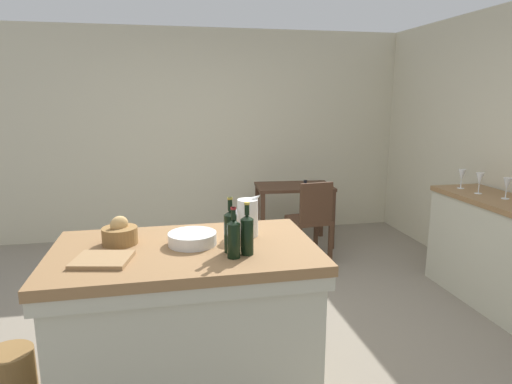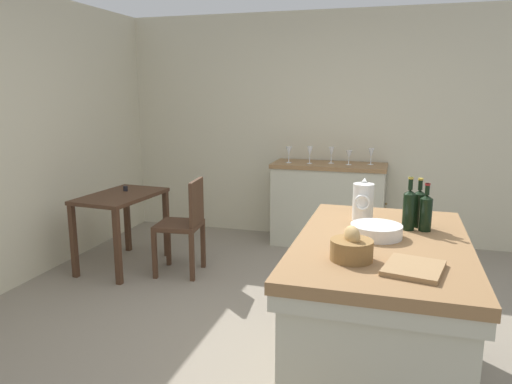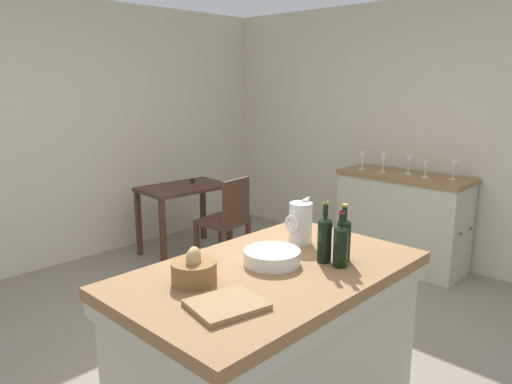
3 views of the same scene
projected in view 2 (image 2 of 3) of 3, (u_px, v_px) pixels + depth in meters
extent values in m
plane|color=gray|center=(288.00, 340.00, 3.42)|extent=(6.76, 6.76, 0.00)
cube|color=beige|center=(339.00, 128.00, 5.59)|extent=(0.12, 5.20, 2.60)
cube|color=olive|center=(382.00, 245.00, 2.67)|extent=(1.53, 0.93, 0.06)
cube|color=#BCBAA3|center=(382.00, 257.00, 2.69)|extent=(1.51, 0.91, 0.08)
cube|color=#BCBAA3|center=(378.00, 322.00, 2.76)|extent=(1.45, 0.85, 0.86)
cube|color=olive|center=(329.00, 166.00, 5.37)|extent=(0.52, 1.25, 0.04)
cube|color=#BCBAA3|center=(328.00, 206.00, 5.46)|extent=(0.49, 1.22, 0.89)
sphere|color=brown|center=(385.00, 209.00, 5.17)|extent=(0.03, 0.03, 0.03)
sphere|color=brown|center=(386.00, 204.00, 5.39)|extent=(0.03, 0.03, 0.03)
cube|color=#472D1E|center=(121.00, 196.00, 4.72)|extent=(0.94, 0.63, 0.04)
cube|color=#472D1E|center=(118.00, 247.00, 4.33)|extent=(0.05, 0.05, 0.70)
cube|color=#472D1E|center=(166.00, 224.00, 5.09)|extent=(0.05, 0.05, 0.70)
cube|color=#472D1E|center=(74.00, 241.00, 4.50)|extent=(0.05, 0.05, 0.70)
cube|color=#472D1E|center=(127.00, 220.00, 5.26)|extent=(0.05, 0.05, 0.70)
cylinder|color=black|center=(125.00, 188.00, 4.87)|extent=(0.04, 0.04, 0.05)
cube|color=#472D1E|center=(179.00, 225.00, 4.59)|extent=(0.44, 0.44, 0.04)
cube|color=#472D1E|center=(196.00, 202.00, 4.51)|extent=(0.36, 0.07, 0.42)
cube|color=#472D1E|center=(168.00, 243.00, 4.84)|extent=(0.04, 0.04, 0.45)
cube|color=#472D1E|center=(155.00, 255.00, 4.50)|extent=(0.04, 0.04, 0.45)
cube|color=#472D1E|center=(203.00, 245.00, 4.78)|extent=(0.04, 0.04, 0.45)
cube|color=#472D1E|center=(192.00, 258.00, 4.43)|extent=(0.04, 0.04, 0.45)
cylinder|color=white|center=(363.00, 202.00, 3.05)|extent=(0.13, 0.13, 0.23)
cone|color=white|center=(365.00, 181.00, 3.08)|extent=(0.07, 0.04, 0.06)
torus|color=white|center=(362.00, 203.00, 2.98)|extent=(0.02, 0.10, 0.10)
cylinder|color=white|center=(376.00, 231.00, 2.71)|extent=(0.29, 0.29, 0.07)
cylinder|color=olive|center=(351.00, 250.00, 2.34)|extent=(0.21, 0.21, 0.10)
ellipsoid|color=tan|center=(352.00, 236.00, 2.33)|extent=(0.13, 0.12, 0.10)
cube|color=#99754C|center=(414.00, 268.00, 2.21)|extent=(0.33, 0.30, 0.02)
cylinder|color=black|center=(419.00, 210.00, 2.90)|extent=(0.07, 0.07, 0.20)
cone|color=black|center=(420.00, 192.00, 2.88)|extent=(0.07, 0.07, 0.02)
cylinder|color=black|center=(420.00, 184.00, 2.87)|extent=(0.03, 0.03, 0.07)
cylinder|color=#B29933|center=(421.00, 179.00, 2.86)|extent=(0.03, 0.03, 0.01)
cylinder|color=black|center=(409.00, 212.00, 2.84)|extent=(0.07, 0.07, 0.21)
cone|color=black|center=(410.00, 192.00, 2.81)|extent=(0.07, 0.07, 0.03)
cylinder|color=black|center=(411.00, 183.00, 2.80)|extent=(0.03, 0.03, 0.08)
cylinder|color=#B29933|center=(411.00, 178.00, 2.80)|extent=(0.03, 0.03, 0.01)
cylinder|color=black|center=(426.00, 215.00, 2.82)|extent=(0.07, 0.07, 0.19)
cone|color=black|center=(427.00, 197.00, 2.80)|extent=(0.07, 0.07, 0.02)
cylinder|color=black|center=(427.00, 189.00, 2.79)|extent=(0.03, 0.03, 0.07)
cylinder|color=maroon|center=(428.00, 184.00, 2.78)|extent=(0.03, 0.03, 0.01)
cylinder|color=white|center=(371.00, 164.00, 5.29)|extent=(0.06, 0.06, 0.00)
cylinder|color=white|center=(371.00, 161.00, 5.28)|extent=(0.01, 0.01, 0.07)
cone|color=white|center=(371.00, 153.00, 5.27)|extent=(0.07, 0.07, 0.10)
cylinder|color=white|center=(349.00, 165.00, 5.28)|extent=(0.06, 0.06, 0.00)
cylinder|color=white|center=(349.00, 161.00, 5.28)|extent=(0.01, 0.01, 0.06)
cone|color=white|center=(349.00, 155.00, 5.26)|extent=(0.07, 0.07, 0.09)
cylinder|color=white|center=(331.00, 163.00, 5.39)|extent=(0.06, 0.06, 0.00)
cylinder|color=white|center=(331.00, 160.00, 5.38)|extent=(0.01, 0.01, 0.07)
cone|color=white|center=(331.00, 152.00, 5.36)|extent=(0.07, 0.07, 0.10)
cylinder|color=white|center=(310.00, 163.00, 5.37)|extent=(0.06, 0.06, 0.00)
cylinder|color=white|center=(310.00, 160.00, 5.36)|extent=(0.01, 0.01, 0.08)
cone|color=white|center=(310.00, 151.00, 5.34)|extent=(0.07, 0.07, 0.11)
cylinder|color=white|center=(289.00, 162.00, 5.43)|extent=(0.06, 0.06, 0.00)
cylinder|color=white|center=(289.00, 159.00, 5.42)|extent=(0.01, 0.01, 0.07)
cone|color=white|center=(289.00, 151.00, 5.41)|extent=(0.07, 0.07, 0.10)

